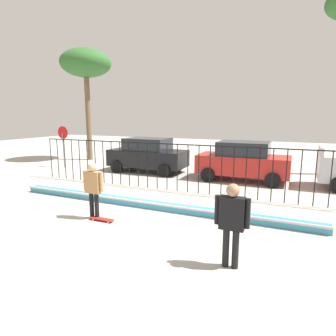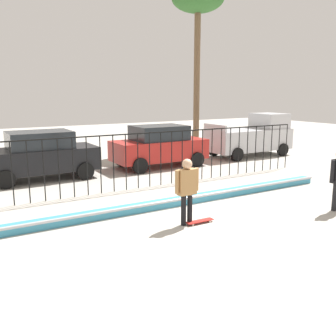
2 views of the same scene
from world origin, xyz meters
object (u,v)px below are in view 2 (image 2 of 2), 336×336
(skateboarder, at_px, (187,186))
(parked_car_red, at_px, (159,146))
(skateboard, at_px, (200,221))
(pickup_truck, at_px, (252,137))
(palm_tree_tall, at_px, (198,3))
(parked_car_black, at_px, (41,155))

(skateboarder, distance_m, parked_car_red, 7.91)
(skateboard, relative_size, pickup_truck, 0.17)
(skateboard, height_order, parked_car_red, parked_car_red)
(skateboarder, xyz_separation_m, pickup_truck, (9.06, 7.38, -0.01))
(parked_car_red, distance_m, pickup_truck, 5.83)
(pickup_truck, bearing_deg, parked_car_red, -173.65)
(skateboard, bearing_deg, pickup_truck, 21.23)
(skateboarder, relative_size, skateboard, 2.17)
(parked_car_red, height_order, palm_tree_tall, palm_tree_tall)
(parked_car_red, bearing_deg, skateboarder, -110.54)
(pickup_truck, height_order, palm_tree_tall, palm_tree_tall)
(palm_tree_tall, bearing_deg, parked_car_black, -160.38)
(skateboarder, distance_m, skateboard, 1.05)
(skateboarder, height_order, pickup_truck, pickup_truck)
(skateboarder, height_order, skateboard, skateboarder)
(skateboarder, height_order, palm_tree_tall, palm_tree_tall)
(skateboard, height_order, palm_tree_tall, palm_tree_tall)
(parked_car_black, relative_size, pickup_truck, 0.91)
(parked_car_red, distance_m, palm_tree_tall, 9.35)
(parked_car_black, distance_m, pickup_truck, 11.10)
(skateboarder, distance_m, palm_tree_tall, 15.19)
(skateboarder, height_order, parked_car_black, parked_car_black)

